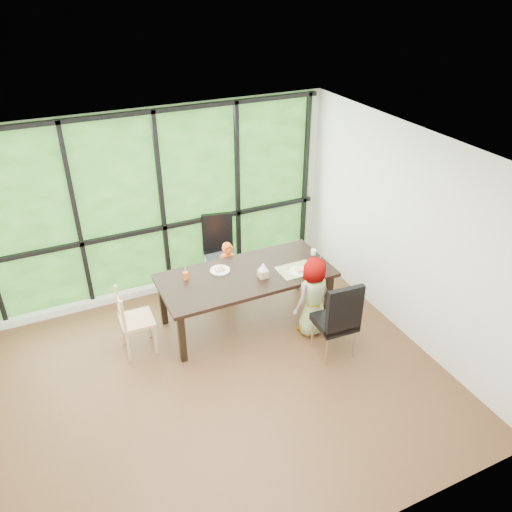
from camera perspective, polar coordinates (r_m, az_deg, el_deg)
name	(u,v)px	position (r m, az deg, el deg)	size (l,w,h in m)	color
ground	(224,378)	(6.22, -3.66, -13.51)	(5.00, 5.00, 0.00)	black
back_wall	(161,203)	(7.28, -10.66, 5.85)	(5.00, 5.00, 0.00)	silver
foliage_backdrop	(161,204)	(7.26, -10.61, 5.79)	(4.80, 0.02, 2.65)	#214B18
window_mullions	(162,205)	(7.22, -10.53, 5.67)	(4.80, 0.06, 2.65)	black
window_sill	(171,284)	(7.81, -9.57, -3.13)	(4.80, 0.12, 0.10)	silver
dining_table	(246,297)	(6.85, -1.12, -4.68)	(2.28, 1.04, 0.75)	black
chair_window_leather	(220,252)	(7.57, -4.08, 0.45)	(0.46, 0.46, 1.08)	black
chair_interior_leather	(335,317)	(6.29, 8.88, -6.81)	(0.46, 0.46, 1.08)	black
chair_end_beech	(137,320)	(6.49, -13.29, -7.03)	(0.42, 0.40, 0.90)	tan
child_toddler	(228,271)	(7.29, -3.12, -1.68)	(0.32, 0.21, 0.89)	#E44F12
child_older	(312,297)	(6.58, 6.33, -4.57)	(0.54, 0.35, 1.11)	slate
placemat	(297,270)	(6.74, 4.60, -1.56)	(0.49, 0.36, 0.01)	tan
plate_far	(220,270)	(6.71, -4.09, -1.61)	(0.26, 0.26, 0.02)	white
plate_near	(299,271)	(6.70, 4.86, -1.74)	(0.26, 0.26, 0.02)	white
orange_cup	(186,276)	(6.56, -7.93, -2.21)	(0.07, 0.07, 0.10)	#E35C0E
green_cup	(319,266)	(6.77, 7.16, -1.07)	(0.07, 0.07, 0.11)	#56C923
white_mug	(313,252)	(7.10, 6.49, 0.45)	(0.07, 0.07, 0.07)	white
tissue_box	(263,274)	(6.55, 0.80, -1.98)	(0.12, 0.12, 0.10)	tan
crepe_rolls_far	(220,269)	(6.70, -4.09, -1.42)	(0.15, 0.12, 0.04)	tan
crepe_rolls_near	(299,270)	(6.68, 4.87, -1.55)	(0.10, 0.12, 0.04)	tan
straw_white	(185,270)	(6.52, -7.98, -1.53)	(0.01, 0.01, 0.20)	white
straw_pink	(320,260)	(6.72, 7.21, -0.40)	(0.01, 0.01, 0.20)	pink
tissue	(263,266)	(6.49, 0.81, -1.19)	(0.12, 0.12, 0.11)	white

